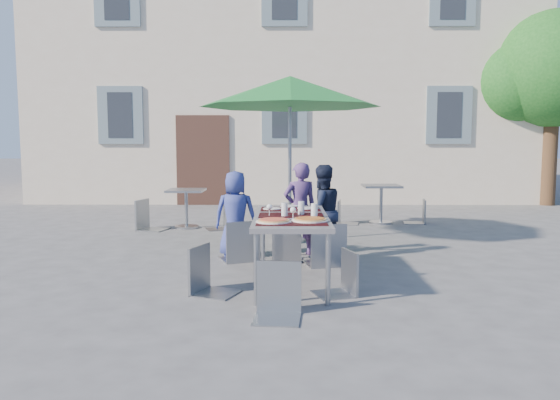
{
  "coord_description": "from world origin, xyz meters",
  "views": [
    {
      "loc": [
        -0.02,
        -5.93,
        1.55
      ],
      "look_at": [
        -0.06,
        0.89,
        0.82
      ],
      "focal_mm": 35.0,
      "sensor_mm": 36.0,
      "label": 1
    }
  ],
  "objects_px": {
    "chair_1": "(287,225)",
    "chair_5": "(278,257)",
    "pizza_near_left": "(274,221)",
    "child_2": "(321,212)",
    "bg_chair_r_1": "(419,197)",
    "child_1": "(300,209)",
    "chair_4": "(342,247)",
    "chair_3": "(207,241)",
    "chair_0": "(241,216)",
    "bg_chair_r_0": "(222,202)",
    "dining_table": "(291,220)",
    "child_0": "(236,214)",
    "chair_2": "(326,218)",
    "cafe_table_0": "(186,203)",
    "bg_chair_l_1": "(344,198)",
    "bg_chair_l_0": "(147,196)",
    "cafe_table_1": "(381,197)",
    "pizza_near_right": "(310,220)",
    "patio_umbrella": "(290,93)"
  },
  "relations": [
    {
      "from": "bg_chair_r_0",
      "to": "child_0",
      "type": "bearing_deg",
      "value": -79.0
    },
    {
      "from": "child_2",
      "to": "bg_chair_r_1",
      "type": "relative_size",
      "value": 1.44
    },
    {
      "from": "child_0",
      "to": "chair_2",
      "type": "distance_m",
      "value": 1.31
    },
    {
      "from": "chair_2",
      "to": "bg_chair_l_1",
      "type": "bearing_deg",
      "value": 80.22
    },
    {
      "from": "child_0",
      "to": "chair_4",
      "type": "height_order",
      "value": "child_0"
    },
    {
      "from": "chair_2",
      "to": "cafe_table_0",
      "type": "xyz_separation_m",
      "value": [
        -2.29,
        3.05,
        -0.15
      ]
    },
    {
      "from": "chair_2",
      "to": "chair_1",
      "type": "bearing_deg",
      "value": 152.69
    },
    {
      "from": "child_2",
      "to": "bg_chair_r_1",
      "type": "height_order",
      "value": "child_2"
    },
    {
      "from": "chair_1",
      "to": "pizza_near_left",
      "type": "bearing_deg",
      "value": -95.33
    },
    {
      "from": "chair_2",
      "to": "chair_5",
      "type": "bearing_deg",
      "value": -106.45
    },
    {
      "from": "pizza_near_left",
      "to": "bg_chair_r_0",
      "type": "bearing_deg",
      "value": 103.35
    },
    {
      "from": "chair_0",
      "to": "bg_chair_l_0",
      "type": "bearing_deg",
      "value": 125.91
    },
    {
      "from": "chair_2",
      "to": "cafe_table_0",
      "type": "height_order",
      "value": "chair_2"
    },
    {
      "from": "dining_table",
      "to": "bg_chair_r_1",
      "type": "xyz_separation_m",
      "value": [
        2.51,
        4.42,
        -0.19
      ]
    },
    {
      "from": "child_1",
      "to": "bg_chair_r_1",
      "type": "relative_size",
      "value": 1.46
    },
    {
      "from": "chair_0",
      "to": "bg_chair_r_1",
      "type": "xyz_separation_m",
      "value": [
        3.15,
        3.35,
        -0.1
      ]
    },
    {
      "from": "child_1",
      "to": "child_2",
      "type": "distance_m",
      "value": 0.34
    },
    {
      "from": "chair_1",
      "to": "chair_4",
      "type": "distance_m",
      "value": 1.61
    },
    {
      "from": "bg_chair_l_0",
      "to": "bg_chair_r_0",
      "type": "xyz_separation_m",
      "value": [
        1.31,
        0.06,
        -0.1
      ]
    },
    {
      "from": "pizza_near_right",
      "to": "patio_umbrella",
      "type": "xyz_separation_m",
      "value": [
        -0.17,
        2.97,
        1.53
      ]
    },
    {
      "from": "chair_4",
      "to": "chair_5",
      "type": "distance_m",
      "value": 0.96
    },
    {
      "from": "child_2",
      "to": "chair_0",
      "type": "distance_m",
      "value": 1.08
    },
    {
      "from": "chair_0",
      "to": "cafe_table_1",
      "type": "distance_m",
      "value": 4.11
    },
    {
      "from": "child_1",
      "to": "chair_0",
      "type": "relative_size",
      "value": 1.25
    },
    {
      "from": "bg_chair_r_0",
      "to": "dining_table",
      "type": "bearing_deg",
      "value": -72.25
    },
    {
      "from": "chair_4",
      "to": "chair_3",
      "type": "bearing_deg",
      "value": 178.37
    },
    {
      "from": "bg_chair_l_1",
      "to": "child_2",
      "type": "bearing_deg",
      "value": -101.82
    },
    {
      "from": "cafe_table_0",
      "to": "pizza_near_right",
      "type": "bearing_deg",
      "value": -64.73
    },
    {
      "from": "child_1",
      "to": "chair_5",
      "type": "xyz_separation_m",
      "value": [
        -0.28,
        -2.67,
        -0.1
      ]
    },
    {
      "from": "chair_1",
      "to": "bg_chair_r_1",
      "type": "bearing_deg",
      "value": 52.98
    },
    {
      "from": "chair_2",
      "to": "bg_chair_r_0",
      "type": "height_order",
      "value": "chair_2"
    },
    {
      "from": "dining_table",
      "to": "chair_3",
      "type": "height_order",
      "value": "chair_3"
    },
    {
      "from": "child_0",
      "to": "bg_chair_l_1",
      "type": "height_order",
      "value": "child_0"
    },
    {
      "from": "chair_1",
      "to": "child_0",
      "type": "bearing_deg",
      "value": 155.73
    },
    {
      "from": "child_0",
      "to": "chair_5",
      "type": "xyz_separation_m",
      "value": [
        0.6,
        -2.54,
        -0.05
      ]
    },
    {
      "from": "pizza_near_right",
      "to": "chair_4",
      "type": "distance_m",
      "value": 0.43
    },
    {
      "from": "chair_0",
      "to": "chair_5",
      "type": "xyz_separation_m",
      "value": [
        0.5,
        -2.26,
        -0.07
      ]
    },
    {
      "from": "patio_umbrella",
      "to": "cafe_table_1",
      "type": "bearing_deg",
      "value": 46.74
    },
    {
      "from": "child_2",
      "to": "chair_5",
      "type": "height_order",
      "value": "child_2"
    },
    {
      "from": "dining_table",
      "to": "child_1",
      "type": "relative_size",
      "value": 1.45
    },
    {
      "from": "chair_1",
      "to": "chair_5",
      "type": "distance_m",
      "value": 2.23
    },
    {
      "from": "chair_0",
      "to": "chair_4",
      "type": "distance_m",
      "value": 1.92
    },
    {
      "from": "chair_2",
      "to": "cafe_table_0",
      "type": "bearing_deg",
      "value": 126.9
    },
    {
      "from": "chair_0",
      "to": "chair_4",
      "type": "relative_size",
      "value": 1.2
    },
    {
      "from": "chair_3",
      "to": "chair_0",
      "type": "bearing_deg",
      "value": 81.41
    },
    {
      "from": "child_2",
      "to": "chair_0",
      "type": "bearing_deg",
      "value": -12.4
    },
    {
      "from": "pizza_near_left",
      "to": "dining_table",
      "type": "bearing_deg",
      "value": 71.08
    },
    {
      "from": "chair_4",
      "to": "patio_umbrella",
      "type": "height_order",
      "value": "patio_umbrella"
    },
    {
      "from": "bg_chair_l_0",
      "to": "bg_chair_r_1",
      "type": "bearing_deg",
      "value": 8.93
    },
    {
      "from": "cafe_table_1",
      "to": "chair_1",
      "type": "bearing_deg",
      "value": -118.42
    }
  ]
}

